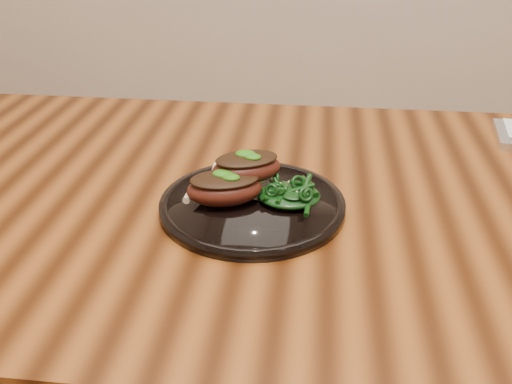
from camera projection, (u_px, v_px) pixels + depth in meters
desk at (360, 244)px, 0.90m from camera, size 1.60×0.80×0.75m
plate at (252, 204)px, 0.82m from camera, size 0.27×0.27×0.02m
lamb_chop_front at (224, 187)px, 0.81m from camera, size 0.12×0.10×0.05m
lamb_chop_back at (246, 167)px, 0.83m from camera, size 0.12×0.10×0.05m
herb_smear at (235, 180)px, 0.87m from camera, size 0.09×0.06×0.01m
greens_heap at (289, 192)px, 0.81m from camera, size 0.09×0.08×0.03m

